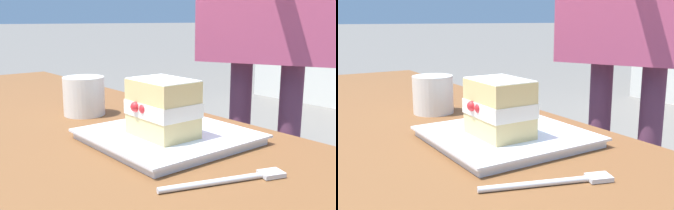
% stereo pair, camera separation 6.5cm
% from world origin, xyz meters
% --- Properties ---
extents(dessert_plate, '(0.24, 0.24, 0.02)m').
position_xyz_m(dessert_plate, '(-0.19, -0.24, 0.72)').
color(dessert_plate, white).
rests_on(dessert_plate, patio_table).
extents(cake_slice, '(0.11, 0.09, 0.09)m').
position_xyz_m(cake_slice, '(-0.21, -0.22, 0.78)').
color(cake_slice, '#E0C17A').
rests_on(cake_slice, dessert_plate).
extents(dessert_fork, '(0.07, 0.17, 0.01)m').
position_xyz_m(dessert_fork, '(-0.38, -0.20, 0.72)').
color(dessert_fork, silver).
rests_on(dessert_fork, patio_table).
extents(coffee_cup, '(0.09, 0.09, 0.08)m').
position_xyz_m(coffee_cup, '(0.07, -0.22, 0.76)').
color(coffee_cup, silver).
rests_on(coffee_cup, patio_table).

